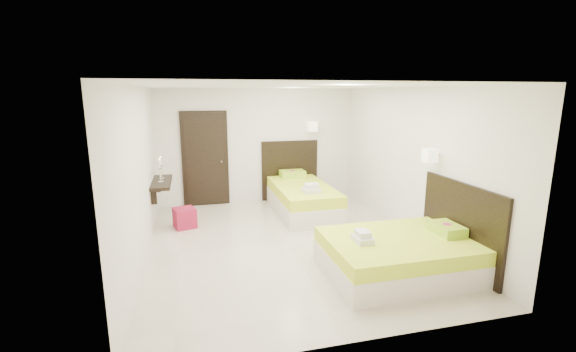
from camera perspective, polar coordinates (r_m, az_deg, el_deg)
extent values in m
plane|color=#C0B49F|center=(6.63, -0.20, -9.92)|extent=(5.50, 5.50, 0.00)
cube|color=beige|center=(8.24, 2.15, -4.14)|extent=(1.12, 2.24, 0.36)
cube|color=#B0D021|center=(8.16, 2.17, -2.17)|extent=(1.11, 2.22, 0.22)
cube|color=black|center=(9.14, 0.25, 0.87)|extent=(1.35, 0.05, 1.40)
cube|color=#9FCA25|center=(8.91, 0.66, 0.32)|extent=(0.56, 0.38, 0.16)
cylinder|color=#BF2D6D|center=(8.89, 0.66, 0.82)|extent=(0.13, 0.13, 0.00)
cube|color=silver|center=(7.55, 3.49, -2.14)|extent=(0.34, 0.25, 0.09)
cube|color=silver|center=(7.53, 3.50, -1.48)|extent=(0.25, 0.19, 0.09)
cube|color=beige|center=(8.99, 3.60, 7.34)|extent=(0.20, 0.20, 0.22)
cylinder|color=#2D2116|center=(9.06, 3.45, 7.38)|extent=(0.03, 0.16, 0.03)
cube|color=beige|center=(5.76, 15.91, -12.20)|extent=(2.01, 1.50, 0.32)
cube|color=#B0D021|center=(5.66, 16.06, -9.80)|extent=(1.98, 1.49, 0.20)
cube|color=black|center=(6.12, 24.13, -6.68)|extent=(0.05, 1.70, 1.25)
cube|color=#9FCA25|center=(6.00, 22.43, -7.25)|extent=(0.34, 0.50, 0.14)
cylinder|color=#BF2D6D|center=(5.98, 22.49, -6.60)|extent=(0.12, 0.12, 0.00)
cube|color=silver|center=(5.36, 10.98, -9.16)|extent=(0.22, 0.30, 0.08)
cube|color=silver|center=(5.33, 11.01, -8.36)|extent=(0.17, 0.23, 0.08)
cube|color=beige|center=(6.31, 20.28, 2.87)|extent=(0.18, 0.18, 0.20)
cylinder|color=#2D2116|center=(6.36, 20.87, 2.89)|extent=(0.16, 0.03, 0.03)
cube|color=black|center=(8.83, 4.58, -3.02)|extent=(0.43, 0.39, 0.37)
cube|color=maroon|center=(7.56, -15.05, -6.01)|extent=(0.46, 0.46, 0.37)
cube|color=black|center=(8.79, -12.17, 2.45)|extent=(1.02, 0.06, 2.14)
cube|color=black|center=(8.76, -12.16, 2.42)|extent=(0.88, 0.04, 2.06)
cylinder|color=silver|center=(8.75, -9.85, 2.17)|extent=(0.03, 0.10, 0.03)
cube|color=black|center=(7.76, -18.22, -0.89)|extent=(0.35, 1.20, 0.06)
cube|color=black|center=(7.37, -19.26, -2.84)|extent=(0.10, 0.04, 0.30)
cube|color=black|center=(8.24, -18.75, -1.26)|extent=(0.10, 0.04, 0.30)
cylinder|color=silver|center=(7.61, -18.32, -0.84)|extent=(0.10, 0.10, 0.02)
cylinder|color=silver|center=(7.58, -18.38, 0.04)|extent=(0.02, 0.02, 0.22)
cone|color=silver|center=(7.56, -18.44, 1.00)|extent=(0.07, 0.07, 0.04)
cylinder|color=white|center=(7.54, -18.49, 1.71)|extent=(0.02, 0.02, 0.15)
sphere|color=#FFB23F|center=(7.53, -18.53, 2.36)|extent=(0.02, 0.02, 0.02)
cylinder|color=silver|center=(7.90, -18.18, -0.37)|extent=(0.10, 0.10, 0.02)
cylinder|color=silver|center=(7.88, -18.23, 0.48)|extent=(0.02, 0.02, 0.22)
cone|color=silver|center=(7.85, -18.30, 1.41)|extent=(0.07, 0.07, 0.04)
cylinder|color=white|center=(7.84, -18.34, 2.09)|extent=(0.02, 0.02, 0.15)
sphere|color=#FFB23F|center=(7.82, -18.38, 2.72)|extent=(0.02, 0.02, 0.02)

